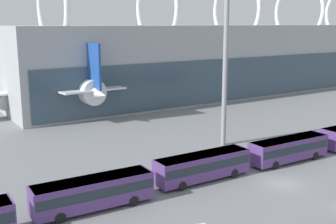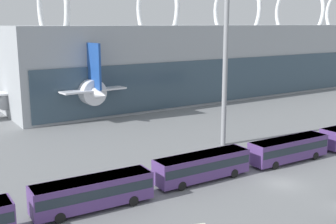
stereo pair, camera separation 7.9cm
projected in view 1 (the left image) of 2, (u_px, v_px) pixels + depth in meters
ground_plane at (283, 183)px, 46.31m from camera, size 440.00×440.00×0.00m
terminal_building at (267, 55)px, 115.66m from camera, size 139.28×25.67×29.31m
airliner_at_gate_far at (60, 84)px, 84.95m from camera, size 42.08×38.70×13.99m
airliner_parked_remote at (244, 64)px, 123.74m from camera, size 36.96×39.54×15.27m
shuttle_bus_1 at (93, 191)px, 39.56m from camera, size 11.68×3.27×3.04m
shuttle_bus_2 at (203, 165)px, 46.87m from camera, size 11.62×2.98×3.04m
shuttle_bus_3 at (289, 148)px, 53.31m from camera, size 11.64×3.10×3.04m
floodlight_mast at (227, 6)px, 57.00m from camera, size 2.64×2.64×32.22m
lane_stripe_0 at (228, 158)px, 55.08m from camera, size 6.26×0.95×0.01m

